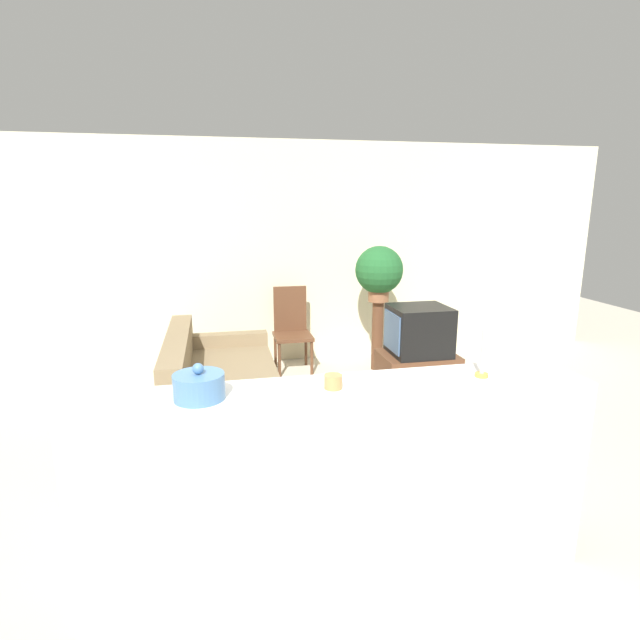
{
  "coord_description": "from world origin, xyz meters",
  "views": [
    {
      "loc": [
        -0.61,
        -2.69,
        1.98
      ],
      "look_at": [
        0.38,
        1.96,
        0.85
      ],
      "focal_mm": 28.0,
      "sensor_mm": 36.0,
      "label": 1
    }
  ],
  "objects_px": {
    "television": "(418,330)",
    "decorative_bowl": "(199,386)",
    "couch": "(219,389)",
    "wooden_chair": "(292,326)",
    "potted_plant": "(379,271)"
  },
  "relations": [
    {
      "from": "television",
      "to": "decorative_bowl",
      "type": "distance_m",
      "value": 3.0
    },
    {
      "from": "couch",
      "to": "wooden_chair",
      "type": "height_order",
      "value": "wooden_chair"
    },
    {
      "from": "television",
      "to": "decorative_bowl",
      "type": "xyz_separation_m",
      "value": [
        -2.04,
        -2.17,
        0.39
      ]
    },
    {
      "from": "television",
      "to": "potted_plant",
      "type": "relative_size",
      "value": 0.87
    },
    {
      "from": "potted_plant",
      "to": "decorative_bowl",
      "type": "relative_size",
      "value": 2.68
    },
    {
      "from": "couch",
      "to": "television",
      "type": "bearing_deg",
      "value": -0.1
    },
    {
      "from": "decorative_bowl",
      "to": "television",
      "type": "bearing_deg",
      "value": 46.72
    },
    {
      "from": "decorative_bowl",
      "to": "couch",
      "type": "bearing_deg",
      "value": 87.7
    },
    {
      "from": "television",
      "to": "decorative_bowl",
      "type": "relative_size",
      "value": 2.34
    },
    {
      "from": "decorative_bowl",
      "to": "potted_plant",
      "type": "bearing_deg",
      "value": 58.46
    },
    {
      "from": "couch",
      "to": "wooden_chair",
      "type": "distance_m",
      "value": 1.56
    },
    {
      "from": "television",
      "to": "couch",
      "type": "bearing_deg",
      "value": 179.9
    },
    {
      "from": "wooden_chair",
      "to": "decorative_bowl",
      "type": "distance_m",
      "value": 3.62
    },
    {
      "from": "couch",
      "to": "potted_plant",
      "type": "distance_m",
      "value": 2.34
    },
    {
      "from": "television",
      "to": "decorative_bowl",
      "type": "height_order",
      "value": "decorative_bowl"
    }
  ]
}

